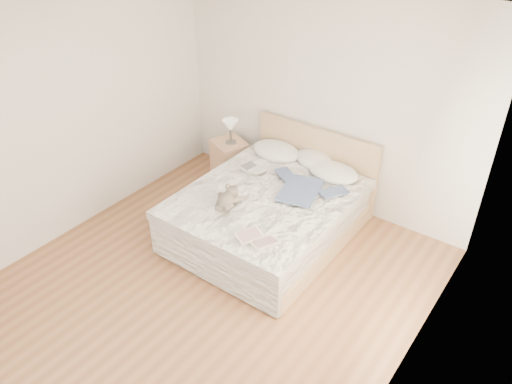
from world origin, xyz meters
TOP-DOWN VIEW (x-y plane):
  - floor at (0.00, 0.00)m, footprint 4.00×4.50m
  - ceiling at (0.00, 0.00)m, footprint 4.00×4.50m
  - wall_back at (0.00, 2.25)m, footprint 4.00×0.02m
  - wall_left at (-2.00, 0.00)m, footprint 0.02×4.50m
  - wall_right at (2.00, 0.00)m, footprint 0.02×4.50m
  - window at (1.99, 0.30)m, footprint 0.02×1.30m
  - bed at (0.00, 1.19)m, footprint 1.72×2.14m
  - nightstand at (-1.19, 1.91)m, footprint 0.57×0.54m
  - table_lamp at (-1.16, 1.91)m, footprint 0.22×0.22m
  - pillow_left at (-0.45, 1.96)m, footprint 0.69×0.51m
  - pillow_middle at (0.06, 2.05)m, footprint 0.67×0.59m
  - pillow_right at (0.40, 1.92)m, footprint 0.61×0.43m
  - blouse at (0.28, 1.36)m, footprint 0.78×0.81m
  - photo_book at (-0.43, 1.44)m, footprint 0.35×0.27m
  - childrens_book at (0.41, 0.36)m, footprint 0.45×0.39m
  - teddy_bear at (-0.20, 0.62)m, footprint 0.32×0.38m

SIDE VIEW (x-z plane):
  - floor at x=0.00m, z-range 0.00..0.00m
  - nightstand at x=-1.19m, z-range 0.00..0.56m
  - bed at x=0.00m, z-range -0.19..0.81m
  - blouse at x=0.28m, z-range 0.62..0.64m
  - photo_book at x=-0.43m, z-range 0.62..0.64m
  - childrens_book at x=0.41m, z-range 0.62..0.64m
  - pillow_left at x=-0.45m, z-range 0.54..0.74m
  - pillow_middle at x=0.06m, z-range 0.56..0.72m
  - pillow_right at x=0.40m, z-range 0.55..0.73m
  - teddy_bear at x=-0.20m, z-range 0.56..0.74m
  - table_lamp at x=-1.16m, z-range 0.63..0.97m
  - wall_back at x=0.00m, z-range 0.00..2.70m
  - wall_left at x=-2.00m, z-range 0.00..2.70m
  - wall_right at x=2.00m, z-range 0.00..2.70m
  - window at x=1.99m, z-range 0.90..2.00m
  - ceiling at x=0.00m, z-range 2.70..2.70m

